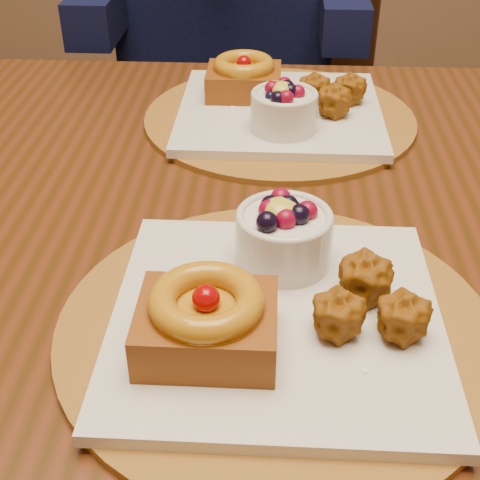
# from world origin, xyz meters

# --- Properties ---
(dining_table) EXTENTS (1.60, 0.90, 0.76)m
(dining_table) POSITION_xyz_m (0.02, -0.03, 0.68)
(dining_table) COLOR #381F0A
(dining_table) RESTS_ON ground
(place_setting_near) EXTENTS (0.38, 0.38, 0.09)m
(place_setting_near) POSITION_xyz_m (0.01, -0.25, 0.78)
(place_setting_near) COLOR brown
(place_setting_near) RESTS_ON dining_table
(place_setting_far) EXTENTS (0.38, 0.38, 0.08)m
(place_setting_far) POSITION_xyz_m (0.01, 0.18, 0.78)
(place_setting_far) COLOR brown
(place_setting_far) RESTS_ON dining_table
(chair_far) EXTENTS (0.50, 0.50, 0.84)m
(chair_far) POSITION_xyz_m (0.02, 0.86, 0.46)
(chair_far) COLOR black
(chair_far) RESTS_ON ground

